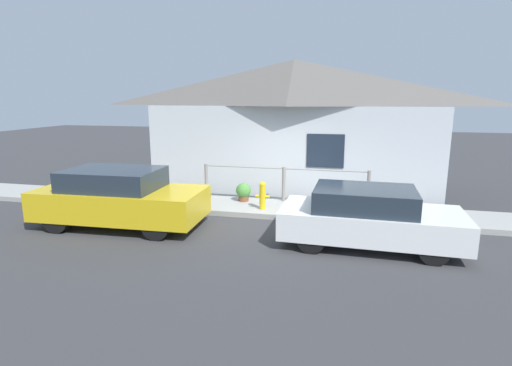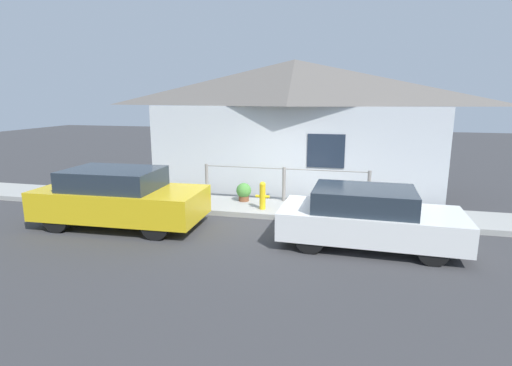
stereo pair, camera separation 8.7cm
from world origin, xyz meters
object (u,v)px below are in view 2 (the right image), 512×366
Objects in this scene: car_left at (119,197)px; potted_plant_near_hydrant at (244,192)px; car_right at (368,217)px; fire_hydrant at (263,195)px.

car_left is 3.56m from potted_plant_near_hydrant.
car_left is at bearing -178.48° from car_right.
fire_hydrant is 1.43× the size of potted_plant_near_hydrant.
car_right is at bearing -36.18° from potted_plant_near_hydrant.
car_right is 4.28m from potted_plant_near_hydrant.
fire_hydrant is at bearing 148.07° from car_right.
fire_hydrant is at bearing -44.88° from potted_plant_near_hydrant.
potted_plant_near_hydrant is at bearing 135.12° from fire_hydrant.
car_left is at bearing -134.61° from potted_plant_near_hydrant.
fire_hydrant is 1.04m from potted_plant_near_hydrant.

